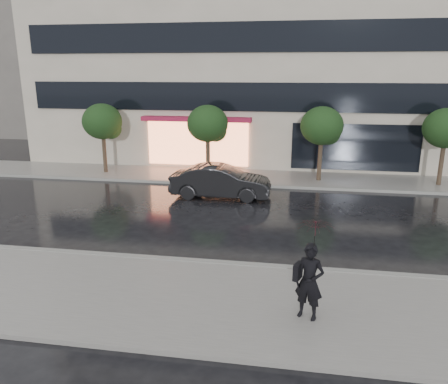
# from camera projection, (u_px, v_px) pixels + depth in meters

# --- Properties ---
(ground) EXTENTS (120.00, 120.00, 0.00)m
(ground) POSITION_uv_depth(u_px,v_px,m) (238.00, 254.00, 14.22)
(ground) COLOR black
(ground) RESTS_ON ground
(sidewalk_near) EXTENTS (60.00, 4.50, 0.12)m
(sidewalk_near) POSITION_uv_depth(u_px,v_px,m) (221.00, 302.00, 11.11)
(sidewalk_near) COLOR slate
(sidewalk_near) RESTS_ON ground
(sidewalk_far) EXTENTS (60.00, 3.50, 0.12)m
(sidewalk_far) POSITION_uv_depth(u_px,v_px,m) (263.00, 178.00, 23.94)
(sidewalk_far) COLOR slate
(sidewalk_far) RESTS_ON ground
(curb_near) EXTENTS (60.00, 0.25, 0.14)m
(curb_near) POSITION_uv_depth(u_px,v_px,m) (234.00, 265.00, 13.25)
(curb_near) COLOR gray
(curb_near) RESTS_ON ground
(curb_far) EXTENTS (60.00, 0.25, 0.14)m
(curb_far) POSITION_uv_depth(u_px,v_px,m) (260.00, 186.00, 22.28)
(curb_far) COLOR gray
(curb_far) RESTS_ON ground
(office_building) EXTENTS (30.00, 12.76, 18.00)m
(office_building) POSITION_uv_depth(u_px,v_px,m) (275.00, 19.00, 28.86)
(office_building) COLOR #C0B4A2
(office_building) RESTS_ON ground
(tree_far_west) EXTENTS (2.20, 2.20, 3.99)m
(tree_far_west) POSITION_uv_depth(u_px,v_px,m) (104.00, 123.00, 24.35)
(tree_far_west) COLOR #33261C
(tree_far_west) RESTS_ON ground
(tree_mid_west) EXTENTS (2.20, 2.20, 3.99)m
(tree_mid_west) POSITION_uv_depth(u_px,v_px,m) (209.00, 125.00, 23.42)
(tree_mid_west) COLOR #33261C
(tree_mid_west) RESTS_ON ground
(tree_mid_east) EXTENTS (2.20, 2.20, 3.99)m
(tree_mid_east) POSITION_uv_depth(u_px,v_px,m) (323.00, 127.00, 22.48)
(tree_mid_east) COLOR #33261C
(tree_mid_east) RESTS_ON ground
(tree_far_east) EXTENTS (2.20, 2.20, 3.99)m
(tree_far_east) POSITION_uv_depth(u_px,v_px,m) (447.00, 130.00, 21.55)
(tree_far_east) COLOR #33261C
(tree_far_east) RESTS_ON ground
(parked_car) EXTENTS (4.64, 1.64, 1.53)m
(parked_car) POSITION_uv_depth(u_px,v_px,m) (221.00, 182.00, 20.30)
(parked_car) COLOR black
(parked_car) RESTS_ON ground
(pedestrian_with_umbrella) EXTENTS (1.09, 1.10, 2.44)m
(pedestrian_with_umbrella) POSITION_uv_depth(u_px,v_px,m) (312.00, 260.00, 9.93)
(pedestrian_with_umbrella) COLOR black
(pedestrian_with_umbrella) RESTS_ON sidewalk_near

